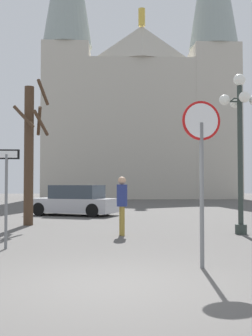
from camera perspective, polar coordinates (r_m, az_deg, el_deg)
ground_plane at (r=6.64m, az=-2.12°, el=-15.66°), size 120.00×120.00×0.00m
cathedral at (r=47.25m, az=1.85°, el=8.69°), size 20.80×12.46×33.85m
stop_sign at (r=7.90m, az=10.25°, el=2.19°), size 0.73×0.15×3.09m
one_way_arrow_sign at (r=10.40m, az=-16.00°, el=-2.46°), size 0.61×0.07×2.38m
street_lamp at (r=13.51m, az=15.27°, el=5.07°), size 1.29×1.29×4.98m
bare_tree at (r=16.16m, az=-13.00°, el=2.25°), size 1.28×1.21×5.39m
parked_car_near_silver at (r=20.73m, az=-7.04°, el=-4.52°), size 4.54×3.21×1.48m
pedestrian_standing at (r=12.58m, az=-0.55°, el=-4.33°), size 0.32×0.32×1.76m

